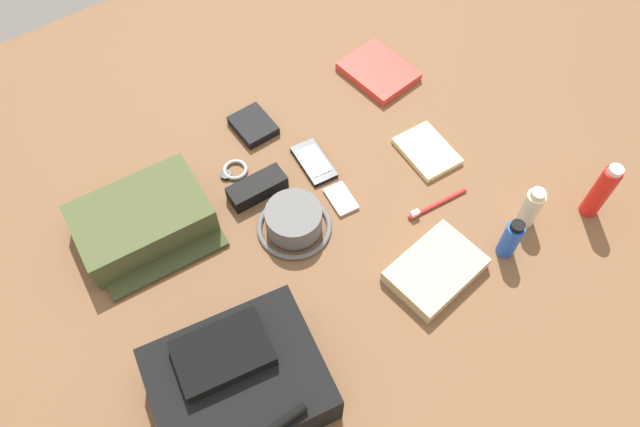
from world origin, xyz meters
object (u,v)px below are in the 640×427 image
at_px(lotion_bottle, 531,208).
at_px(sunglasses_case, 257,188).
at_px(toiletry_pouch, 143,221).
at_px(cell_phone, 314,162).
at_px(toothbrush, 434,205).
at_px(paperback_novel, 378,72).
at_px(deodorant_spray, 511,239).
at_px(notepad, 427,151).
at_px(backpack, 239,383).
at_px(wristwatch, 234,170).
at_px(folded_towel, 435,270).
at_px(sunscreen_spray, 601,191).
at_px(wallet, 253,126).
at_px(bucket_hat, 294,221).
at_px(media_player, 341,199).

relative_size(lotion_bottle, sunglasses_case, 0.84).
distance_m(toiletry_pouch, sunglasses_case, 0.27).
xyz_separation_m(cell_phone, toothbrush, (-0.16, 0.27, 0.00)).
bearing_deg(paperback_novel, deodorant_spray, 80.07).
bearing_deg(notepad, toiletry_pouch, -13.26).
distance_m(backpack, cell_phone, 0.58).
bearing_deg(toiletry_pouch, wristwatch, -173.42).
height_order(cell_phone, wristwatch, cell_phone).
bearing_deg(folded_towel, wristwatch, -65.86).
height_order(toiletry_pouch, deodorant_spray, deodorant_spray).
height_order(sunscreen_spray, wallet, sunscreen_spray).
xyz_separation_m(paperback_novel, wristwatch, (0.49, 0.06, -0.00)).
xyz_separation_m(wristwatch, sunglasses_case, (-0.02, 0.09, 0.01)).
relative_size(toiletry_pouch, notepad, 2.02).
distance_m(backpack, sunglasses_case, 0.48).
xyz_separation_m(notepad, sunglasses_case, (0.41, -0.14, 0.01)).
relative_size(cell_phone, wallet, 1.24).
distance_m(lotion_bottle, notepad, 0.29).
height_order(bucket_hat, media_player, bucket_hat).
bearing_deg(toiletry_pouch, notepad, 163.63).
height_order(toiletry_pouch, sunscreen_spray, sunscreen_spray).
distance_m(lotion_bottle, folded_towel, 0.26).
xyz_separation_m(deodorant_spray, paperback_novel, (-0.10, -0.59, -0.04)).
xyz_separation_m(sunscreen_spray, notepad, (0.20, -0.35, -0.07)).
height_order(bucket_hat, folded_towel, bucket_hat).
distance_m(lotion_bottle, cell_phone, 0.52).
bearing_deg(toiletry_pouch, wallet, -161.78).
bearing_deg(deodorant_spray, sunglasses_case, -50.75).
bearing_deg(notepad, paperback_novel, -100.22).
xyz_separation_m(toiletry_pouch, folded_towel, (-0.47, 0.46, -0.02)).
height_order(toiletry_pouch, lotion_bottle, lotion_bottle).
height_order(backpack, paperback_novel, backpack).
bearing_deg(cell_phone, backpack, 41.14).
relative_size(bucket_hat, media_player, 1.92).
xyz_separation_m(lotion_bottle, wristwatch, (0.48, -0.51, -0.05)).
bearing_deg(paperback_novel, wallet, -5.04).
height_order(toiletry_pouch, toothbrush, toiletry_pouch).
relative_size(lotion_bottle, paperback_novel, 0.59).
xyz_separation_m(sunscreen_spray, wallet, (0.51, -0.66, -0.07)).
bearing_deg(wallet, toothbrush, 115.60).
bearing_deg(sunscreen_spray, notepad, -60.10).
bearing_deg(cell_phone, toothbrush, 120.95).
bearing_deg(bucket_hat, paperback_novel, -149.14).
relative_size(sunscreen_spray, toothbrush, 1.02).
bearing_deg(toiletry_pouch, cell_phone, 171.58).
height_order(backpack, media_player, backpack).
height_order(wristwatch, sunglasses_case, sunglasses_case).
distance_m(deodorant_spray, wristwatch, 0.66).
bearing_deg(folded_towel, media_player, -78.68).
distance_m(wristwatch, sunglasses_case, 0.09).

